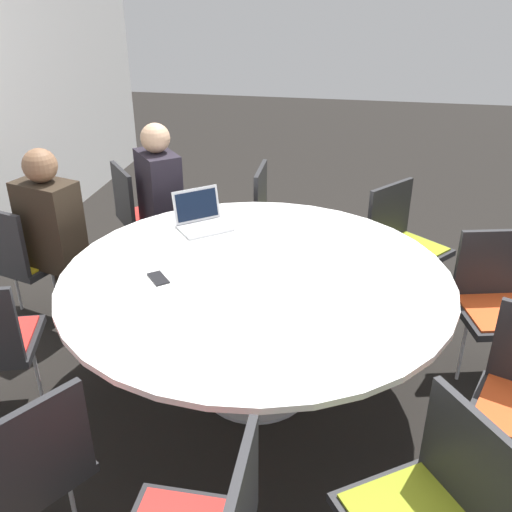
{
  "coord_description": "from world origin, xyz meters",
  "views": [
    {
      "loc": [
        -2.49,
        -0.45,
        2.11
      ],
      "look_at": [
        0.0,
        0.0,
        0.83
      ],
      "focal_mm": 40.0,
      "sensor_mm": 36.0,
      "label": 1
    }
  ],
  "objects_px": {
    "chair_1": "(20,254)",
    "person_0": "(162,194)",
    "chair_9": "(278,214)",
    "person_1": "(53,228)",
    "chair_8": "(402,238)",
    "laptop": "(201,218)",
    "cell_phone": "(158,278)",
    "chair_3": "(23,467)",
    "chair_5": "(432,504)",
    "chair_7": "(498,297)",
    "chair_0": "(142,210)"
  },
  "relations": [
    {
      "from": "chair_1",
      "to": "chair_8",
      "type": "xyz_separation_m",
      "value": [
        0.67,
        -2.39,
        0.0
      ]
    },
    {
      "from": "chair_0",
      "to": "chair_1",
      "type": "bearing_deg",
      "value": -70.49
    },
    {
      "from": "chair_3",
      "to": "chair_7",
      "type": "height_order",
      "value": "same"
    },
    {
      "from": "chair_8",
      "to": "person_1",
      "type": "bearing_deg",
      "value": -33.21
    },
    {
      "from": "chair_1",
      "to": "chair_8",
      "type": "height_order",
      "value": "same"
    },
    {
      "from": "chair_3",
      "to": "chair_9",
      "type": "distance_m",
      "value": 2.57
    },
    {
      "from": "chair_9",
      "to": "person_0",
      "type": "distance_m",
      "value": 0.85
    },
    {
      "from": "person_1",
      "to": "cell_phone",
      "type": "bearing_deg",
      "value": -16.05
    },
    {
      "from": "chair_5",
      "to": "cell_phone",
      "type": "bearing_deg",
      "value": 19.93
    },
    {
      "from": "chair_1",
      "to": "laptop",
      "type": "xyz_separation_m",
      "value": [
        0.12,
        -1.16,
        0.28
      ]
    },
    {
      "from": "chair_0",
      "to": "person_1",
      "type": "bearing_deg",
      "value": -56.14
    },
    {
      "from": "chair_5",
      "to": "cell_phone",
      "type": "relative_size",
      "value": 5.55
    },
    {
      "from": "chair_9",
      "to": "cell_phone",
      "type": "relative_size",
      "value": 5.55
    },
    {
      "from": "chair_7",
      "to": "chair_9",
      "type": "xyz_separation_m",
      "value": [
        0.95,
        1.36,
        0.0
      ]
    },
    {
      "from": "chair_9",
      "to": "person_0",
      "type": "bearing_deg",
      "value": -73.42
    },
    {
      "from": "chair_1",
      "to": "person_0",
      "type": "distance_m",
      "value": 1.02
    },
    {
      "from": "chair_0",
      "to": "cell_phone",
      "type": "relative_size",
      "value": 5.55
    },
    {
      "from": "chair_8",
      "to": "chair_9",
      "type": "relative_size",
      "value": 1.0
    },
    {
      "from": "chair_3",
      "to": "chair_8",
      "type": "relative_size",
      "value": 1.0
    },
    {
      "from": "chair_3",
      "to": "chair_7",
      "type": "distance_m",
      "value": 2.48
    },
    {
      "from": "chair_1",
      "to": "chair_8",
      "type": "relative_size",
      "value": 1.0
    },
    {
      "from": "chair_1",
      "to": "person_0",
      "type": "height_order",
      "value": "person_0"
    },
    {
      "from": "chair_3",
      "to": "chair_5",
      "type": "relative_size",
      "value": 1.0
    },
    {
      "from": "chair_0",
      "to": "chair_7",
      "type": "relative_size",
      "value": 1.0
    },
    {
      "from": "chair_1",
      "to": "chair_5",
      "type": "xyz_separation_m",
      "value": [
        -1.47,
        -2.39,
        0.0
      ]
    },
    {
      "from": "chair_7",
      "to": "cell_phone",
      "type": "bearing_deg",
      "value": 2.92
    },
    {
      "from": "chair_5",
      "to": "chair_9",
      "type": "distance_m",
      "value": 2.57
    },
    {
      "from": "chair_8",
      "to": "cell_phone",
      "type": "relative_size",
      "value": 5.55
    },
    {
      "from": "chair_5",
      "to": "chair_7",
      "type": "bearing_deg",
      "value": -52.06
    },
    {
      "from": "chair_5",
      "to": "chair_9",
      "type": "bearing_deg",
      "value": -13.68
    },
    {
      "from": "chair_9",
      "to": "person_0",
      "type": "height_order",
      "value": "person_0"
    },
    {
      "from": "chair_7",
      "to": "person_0",
      "type": "distance_m",
      "value": 2.27
    },
    {
      "from": "chair_8",
      "to": "laptop",
      "type": "height_order",
      "value": "laptop"
    },
    {
      "from": "chair_0",
      "to": "chair_8",
      "type": "xyz_separation_m",
      "value": [
        -0.15,
        -1.89,
        0.0
      ]
    },
    {
      "from": "chair_3",
      "to": "chair_5",
      "type": "xyz_separation_m",
      "value": [
        0.1,
        -1.45,
        0.0
      ]
    },
    {
      "from": "chair_8",
      "to": "chair_9",
      "type": "bearing_deg",
      "value": -67.03
    },
    {
      "from": "chair_9",
      "to": "laptop",
      "type": "distance_m",
      "value": 0.93
    },
    {
      "from": "chair_0",
      "to": "chair_9",
      "type": "relative_size",
      "value": 1.0
    },
    {
      "from": "chair_1",
      "to": "chair_7",
      "type": "distance_m",
      "value": 2.87
    },
    {
      "from": "chair_5",
      "to": "laptop",
      "type": "bearing_deg",
      "value": 3.74
    },
    {
      "from": "chair_7",
      "to": "chair_9",
      "type": "distance_m",
      "value": 1.66
    },
    {
      "from": "chair_8",
      "to": "laptop",
      "type": "bearing_deg",
      "value": -26.28
    },
    {
      "from": "chair_1",
      "to": "chair_7",
      "type": "height_order",
      "value": "same"
    },
    {
      "from": "chair_1",
      "to": "person_1",
      "type": "bearing_deg",
      "value": 18.94
    },
    {
      "from": "chair_7",
      "to": "chair_0",
      "type": "bearing_deg",
      "value": -33.38
    },
    {
      "from": "chair_9",
      "to": "chair_1",
      "type": "bearing_deg",
      "value": -58.77
    },
    {
      "from": "chair_9",
      "to": "person_1",
      "type": "bearing_deg",
      "value": -54.18
    },
    {
      "from": "laptop",
      "to": "cell_phone",
      "type": "relative_size",
      "value": 2.5
    },
    {
      "from": "chair_3",
      "to": "cell_phone",
      "type": "distance_m",
      "value": 1.07
    },
    {
      "from": "chair_7",
      "to": "cell_phone",
      "type": "distance_m",
      "value": 1.84
    }
  ]
}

